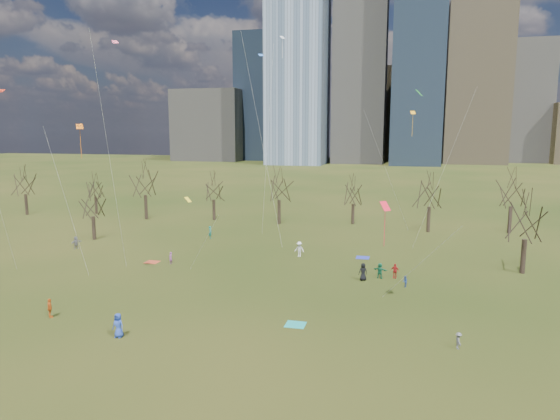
% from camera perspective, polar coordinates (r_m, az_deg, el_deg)
% --- Properties ---
extents(ground, '(500.00, 500.00, 0.00)m').
position_cam_1_polar(ground, '(44.67, -3.73, -11.30)').
color(ground, black).
rests_on(ground, ground).
extents(downtown_skyline, '(212.50, 78.00, 118.00)m').
position_cam_1_polar(downtown_skyline, '(252.10, 10.56, 14.29)').
color(downtown_skyline, slate).
rests_on(downtown_skyline, ground).
extents(bare_tree_row, '(113.04, 29.80, 9.50)m').
position_cam_1_polar(bare_tree_row, '(78.75, 4.30, 2.19)').
color(bare_tree_row, black).
rests_on(bare_tree_row, ground).
extents(blanket_teal, '(1.60, 1.50, 0.03)m').
position_cam_1_polar(blanket_teal, '(41.41, 1.78, -12.95)').
color(blanket_teal, teal).
rests_on(blanket_teal, ground).
extents(blanket_navy, '(1.60, 1.50, 0.03)m').
position_cam_1_polar(blanket_navy, '(62.69, 9.43, -5.38)').
color(blanket_navy, '#2632B1').
rests_on(blanket_navy, ground).
extents(blanket_crimson, '(1.60, 1.50, 0.03)m').
position_cam_1_polar(blanket_crimson, '(61.69, -14.41, -5.79)').
color(blanket_crimson, '#B84024').
rests_on(blanket_crimson, ground).
extents(person_0, '(0.98, 0.70, 1.89)m').
position_cam_1_polar(person_0, '(40.65, -18.01, -12.43)').
color(person_0, '#2643A7').
rests_on(person_0, ground).
extents(person_3, '(0.61, 0.87, 1.23)m').
position_cam_1_polar(person_3, '(39.17, 19.72, -13.89)').
color(person_3, '#5A5B5E').
rests_on(person_3, ground).
extents(person_4, '(0.99, 0.95, 1.65)m').
position_cam_1_polar(person_4, '(46.73, -24.82, -10.15)').
color(person_4, '#CA5616').
rests_on(person_4, ground).
extents(person_5, '(1.62, 0.89, 1.67)m').
position_cam_1_polar(person_5, '(54.34, 11.35, -6.81)').
color(person_5, '#176745').
rests_on(person_5, ground).
extents(person_6, '(1.07, 0.90, 1.87)m').
position_cam_1_polar(person_6, '(53.20, 9.47, -6.98)').
color(person_6, black).
rests_on(person_6, ground).
extents(person_7, '(0.41, 0.57, 1.44)m').
position_cam_1_polar(person_7, '(60.26, -12.39, -5.37)').
color(person_7, '#974B93').
rests_on(person_7, ground).
extents(person_8, '(0.49, 0.60, 1.14)m').
position_cam_1_polar(person_8, '(52.00, 14.08, -7.93)').
color(person_8, '#2645A8').
rests_on(person_8, ground).
extents(person_9, '(1.31, 0.86, 1.89)m').
position_cam_1_polar(person_9, '(62.22, 2.22, -4.49)').
color(person_9, silver).
rests_on(person_9, ground).
extents(person_10, '(0.99, 0.58, 1.58)m').
position_cam_1_polar(person_10, '(54.74, 12.99, -6.79)').
color(person_10, red).
rests_on(person_10, ground).
extents(person_11, '(0.97, 1.61, 1.66)m').
position_cam_1_polar(person_11, '(71.58, -22.29, -3.47)').
color(person_11, slate).
rests_on(person_11, ground).
extents(person_13, '(0.67, 0.77, 1.79)m').
position_cam_1_polar(person_13, '(73.31, -7.97, -2.53)').
color(person_13, '#1B7A6E').
rests_on(person_13, ground).
extents(kites_airborne, '(63.47, 39.68, 24.89)m').
position_cam_1_polar(kites_airborne, '(52.33, 3.73, 5.76)').
color(kites_airborne, orange).
rests_on(kites_airborne, ground).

